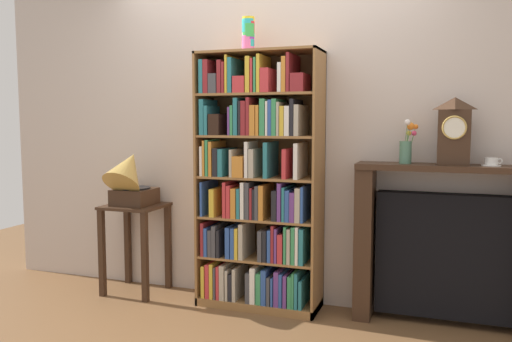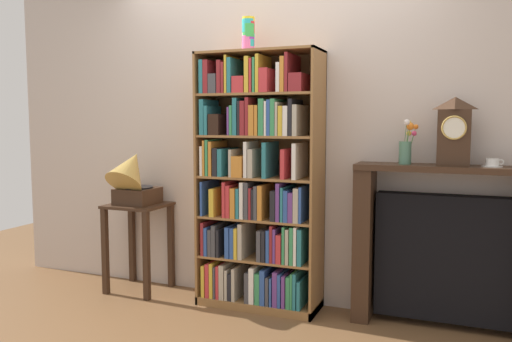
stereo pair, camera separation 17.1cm
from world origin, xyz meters
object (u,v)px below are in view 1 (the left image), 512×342
Objects in this scene: gramophone at (130,178)px; fireplace_mantel at (446,247)px; flower_vase at (407,146)px; teacup_with_saucer at (491,162)px; bookshelf at (257,190)px; mantel_clock at (454,131)px; side_table_left at (135,231)px; cup_stack at (248,34)px.

fireplace_mantel is at bearing 3.93° from gramophone.
fireplace_mantel is at bearing 4.83° from flower_vase.
teacup_with_saucer is at bearing -0.13° from flower_vase.
fireplace_mantel is (1.32, 0.07, -0.34)m from bookshelf.
mantel_clock is (2.38, 0.14, 0.38)m from gramophone.
bookshelf is at bearing 4.87° from gramophone.
fireplace_mantel is at bearing 2.40° from side_table_left.
fireplace_mantel is at bearing 129.95° from mantel_clock.
bookshelf is at bearing -178.20° from teacup_with_saucer.
side_table_left is at bearing -178.27° from mantel_clock.
teacup_with_saucer is at bearing 1.80° from bookshelf.
bookshelf is at bearing -177.24° from flower_vase.
bookshelf is 7.69× the size of cup_stack.
gramophone is at bearing -176.07° from fireplace_mantel.
fireplace_mantel is (1.39, 0.07, -1.47)m from cup_stack.
bookshelf is at bearing -177.99° from mantel_clock.
bookshelf reaches higher than side_table_left.
gramophone reaches higher than side_table_left.
side_table_left is 2.52m from mantel_clock.
cup_stack is at bearing 5.25° from gramophone.
flower_vase is (-0.29, 0.00, -0.10)m from mantel_clock.
gramophone is 0.42× the size of fireplace_mantel.
bookshelf is 2.63× the size of side_table_left.
flower_vase is at bearing 179.87° from teacup_with_saucer.
cup_stack is 1.37m from flower_vase.
side_table_left is (-0.96, -0.03, -1.50)m from cup_stack.
teacup_with_saucer is (1.58, 0.05, 0.24)m from bookshelf.
flower_vase reaches higher than fireplace_mantel.
flower_vase is at bearing 3.81° from gramophone.
mantel_clock is at bearing -50.05° from fireplace_mantel.
flower_vase reaches higher than gramophone.
cup_stack is 0.20× the size of fireplace_mantel.
side_table_left is 2.39× the size of flower_vase.
cup_stack is 2.03m from fireplace_mantel.
bookshelf is 1.60m from teacup_with_saucer.
mantel_clock is at bearing 1.89° from cup_stack.
fireplace_mantel is at bearing 174.54° from teacup_with_saucer.
bookshelf is at bearing -176.81° from fireplace_mantel.
mantel_clock is 3.41× the size of teacup_with_saucer.
cup_stack reaches higher than fireplace_mantel.
teacup_with_saucer is (0.23, 0.00, -0.20)m from mantel_clock.
teacup_with_saucer is (2.61, 0.14, 0.18)m from gramophone.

